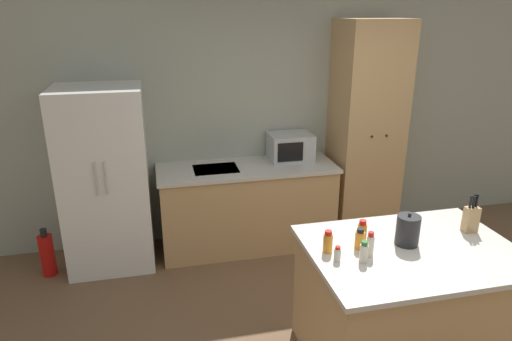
% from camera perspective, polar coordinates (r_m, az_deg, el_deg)
% --- Properties ---
extents(wall_back, '(7.20, 0.06, 2.60)m').
position_cam_1_polar(wall_back, '(4.97, 5.27, 6.84)').
color(wall_back, '#9EA393').
rests_on(wall_back, ground_plane).
extents(refrigerator, '(0.78, 0.71, 1.74)m').
position_cam_1_polar(refrigerator, '(4.53, -18.26, -1.06)').
color(refrigerator, white).
rests_on(refrigerator, ground_plane).
extents(back_counter, '(1.81, 0.67, 0.89)m').
position_cam_1_polar(back_counter, '(4.77, -1.11, -4.48)').
color(back_counter, tan).
rests_on(back_counter, ground_plane).
extents(pantry_cabinet, '(0.66, 0.60, 2.30)m').
position_cam_1_polar(pantry_cabinet, '(4.96, 13.53, 4.58)').
color(pantry_cabinet, tan).
rests_on(pantry_cabinet, ground_plane).
extents(kitchen_island, '(1.39, 1.01, 0.90)m').
position_cam_1_polar(kitchen_island, '(3.46, 18.21, -15.70)').
color(kitchen_island, tan).
rests_on(kitchen_island, ground_plane).
extents(microwave, '(0.44, 0.36, 0.28)m').
position_cam_1_polar(microwave, '(4.79, 4.31, 2.97)').
color(microwave, '#B2B5B7').
rests_on(microwave, back_counter).
extents(knife_block, '(0.10, 0.07, 0.28)m').
position_cam_1_polar(knife_block, '(3.57, 25.29, -5.40)').
color(knife_block, tan).
rests_on(knife_block, kitchen_island).
extents(spice_bottle_tall_dark, '(0.06, 0.06, 0.15)m').
position_cam_1_polar(spice_bottle_tall_dark, '(3.10, 12.84, -8.39)').
color(spice_bottle_tall_dark, orange).
rests_on(spice_bottle_tall_dark, kitchen_island).
extents(spice_bottle_short_red, '(0.05, 0.05, 0.14)m').
position_cam_1_polar(spice_bottle_short_red, '(2.96, 13.32, -9.93)').
color(spice_bottle_short_red, beige).
rests_on(spice_bottle_short_red, kitchen_island).
extents(spice_bottle_amber_oil, '(0.06, 0.06, 0.17)m').
position_cam_1_polar(spice_bottle_amber_oil, '(3.17, 13.11, -7.56)').
color(spice_bottle_amber_oil, orange).
rests_on(spice_bottle_amber_oil, kitchen_island).
extents(spice_bottle_green_herb, '(0.06, 0.06, 0.15)m').
position_cam_1_polar(spice_bottle_green_herb, '(3.02, 8.97, -8.84)').
color(spice_bottle_green_herb, orange).
rests_on(spice_bottle_green_herb, kitchen_island).
extents(spice_bottle_pale_salt, '(0.05, 0.05, 0.17)m').
position_cam_1_polar(spice_bottle_pale_salt, '(3.02, 14.08, -9.01)').
color(spice_bottle_pale_salt, beige).
rests_on(spice_bottle_pale_salt, kitchen_island).
extents(spice_bottle_orange_cap, '(0.04, 0.04, 0.10)m').
position_cam_1_polar(spice_bottle_orange_cap, '(2.95, 10.15, -10.23)').
color(spice_bottle_orange_cap, beige).
rests_on(spice_bottle_orange_cap, kitchen_island).
extents(kettle, '(0.16, 0.16, 0.23)m').
position_cam_1_polar(kettle, '(3.22, 18.44, -7.09)').
color(kettle, '#232326').
rests_on(kettle, kitchen_island).
extents(fire_extinguisher, '(0.13, 0.13, 0.48)m').
position_cam_1_polar(fire_extinguisher, '(4.78, -24.64, -9.53)').
color(fire_extinguisher, red).
rests_on(fire_extinguisher, ground_plane).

